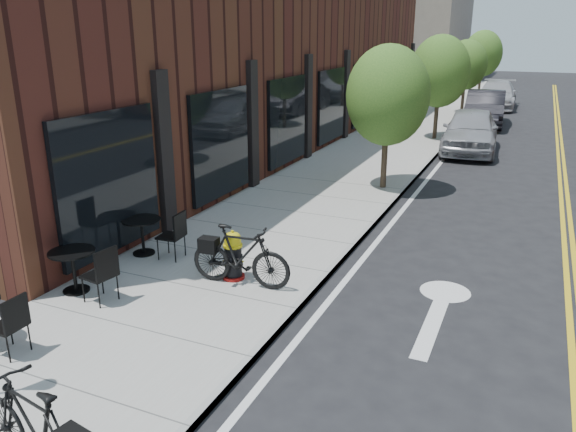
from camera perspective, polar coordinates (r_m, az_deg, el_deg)
The scene contains 16 objects.
ground at distance 7.78m, azimuth -3.59°, elevation -14.84°, with size 120.00×120.00×0.00m, color black.
sidewalk_near at distance 17.06m, azimuth 5.89°, elevation 4.09°, with size 4.00×70.00×0.12m, color #9E9B93.
building_near at distance 21.94m, azimuth -2.04°, elevation 16.45°, with size 5.00×28.00×7.00m, color #421B15.
bg_building_left at distance 54.87m, azimuth 12.95°, elevation 18.79°, with size 8.00×14.00×10.00m, color #726656.
tree_near_a at distance 15.28m, azimuth 10.11°, elevation 11.95°, with size 2.20×2.20×3.81m.
tree_near_b at distance 23.08m, azimuth 15.17°, elevation 14.00°, with size 2.30×2.30×3.98m.
tree_near_c at distance 31.01m, azimuth 17.64°, elevation 14.43°, with size 2.10×2.10×3.67m.
tree_near_d at distance 38.94m, azimuth 19.17°, elevation 15.32°, with size 2.40×2.40×4.11m.
fire_hydrant at distance 9.77m, azimuth -5.60°, elevation -4.05°, with size 0.50×0.50×0.89m.
bicycle_left at distance 6.16m, azimuth -24.24°, elevation -19.35°, with size 0.50×1.77×1.06m, color black.
bicycle_right at distance 9.46m, azimuth -4.84°, elevation -4.07°, with size 0.50×1.77×1.06m, color black.
bistro_set_b at distance 9.88m, azimuth -20.99°, elevation -4.68°, with size 1.77×0.86×0.93m.
bistro_set_c at distance 11.12m, azimuth -14.60°, elevation -1.50°, with size 1.72×0.79×0.92m.
parked_car_a at distance 21.52m, azimuth 18.03°, elevation 8.26°, with size 1.85×4.60×1.57m, color #9C9DA4.
parked_car_b at distance 27.93m, azimuth 19.37°, elevation 10.29°, with size 1.67×4.79×1.58m, color black.
parked_car_c at distance 34.44m, azimuth 20.42°, elevation 11.47°, with size 2.08×5.11×1.48m, color #ABABB0.
Camera 1 is at (3.06, -5.74, 4.27)m, focal length 35.00 mm.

